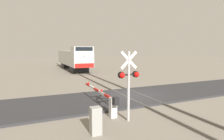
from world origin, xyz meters
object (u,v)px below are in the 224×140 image
(crossing_signal, at_px, (129,79))
(utility_cabinet, at_px, (96,121))
(locomotive, at_px, (73,59))
(crossing_gate, at_px, (108,101))

(crossing_signal, xyz_separation_m, utility_cabinet, (-2.10, -0.83, -1.63))
(locomotive, relative_size, crossing_signal, 4.25)
(crossing_gate, bearing_deg, crossing_signal, -70.49)
(crossing_gate, xyz_separation_m, utility_cabinet, (-1.56, -2.36, -0.15))
(crossing_signal, distance_m, utility_cabinet, 2.79)
(crossing_signal, relative_size, utility_cabinet, 2.97)
(crossing_gate, bearing_deg, locomotive, 82.14)
(crossing_gate, distance_m, utility_cabinet, 2.83)
(crossing_signal, xyz_separation_m, crossing_gate, (-0.54, 1.54, -1.48))
(crossing_signal, distance_m, crossing_gate, 2.21)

